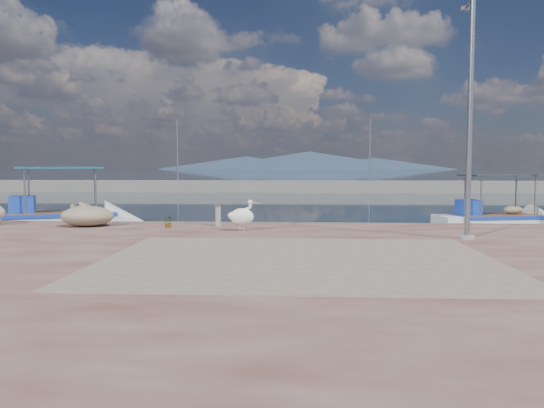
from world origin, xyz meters
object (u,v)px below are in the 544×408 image
Objects in this scene: lamp_post at (469,127)px; boat_left at (61,221)px; boat_right at (497,222)px; pelican at (242,216)px; bollard_near at (218,214)px.

boat_left is at bearing 156.28° from lamp_post.
boat_left is 17.33m from lamp_post.
boat_left reaches higher than boat_right.
boat_right is 5.45× the size of pelican.
boat_left is 1.15× the size of boat_right.
lamp_post is at bearing -20.54° from bollard_near.
boat_right is 7.37× the size of bollard_near.
lamp_post is at bearing -46.13° from boat_left.
boat_right is 9.21m from lamp_post.
boat_right is at bearing 22.15° from bollard_near.
lamp_post is (15.53, -6.82, 3.56)m from boat_left.
lamp_post is at bearing -126.24° from boat_right.
bollard_near is (7.62, -3.86, 0.69)m from boat_left.
lamp_post is (6.86, -1.53, 2.81)m from pelican.
boat_left is at bearing 146.17° from pelican.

